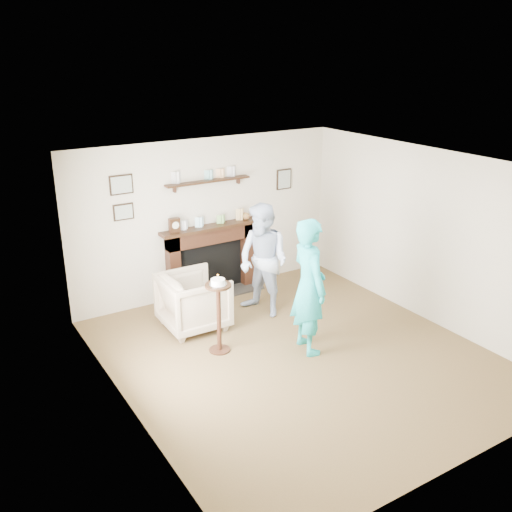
# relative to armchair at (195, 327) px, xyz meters

# --- Properties ---
(ground) EXTENTS (5.00, 5.00, 0.00)m
(ground) POSITION_rel_armchair_xyz_m (0.78, -1.45, 0.00)
(ground) COLOR brown
(ground) RESTS_ON ground
(room_shell) EXTENTS (4.54, 5.02, 2.52)m
(room_shell) POSITION_rel_armchair_xyz_m (0.78, -0.76, 1.62)
(room_shell) COLOR beige
(room_shell) RESTS_ON ground
(armchair) EXTENTS (0.90, 0.87, 0.80)m
(armchair) POSITION_rel_armchair_xyz_m (0.00, 0.00, 0.00)
(armchair) COLOR tan
(armchair) RESTS_ON ground
(man) EXTENTS (0.86, 0.98, 1.69)m
(man) POSITION_rel_armchair_xyz_m (1.08, -0.14, 0.00)
(man) COLOR silver
(man) RESTS_ON ground
(woman) EXTENTS (0.54, 0.72, 1.81)m
(woman) POSITION_rel_armchair_xyz_m (0.99, -1.36, 0.00)
(woman) COLOR #1DA991
(woman) RESTS_ON ground
(pedestal_table) EXTENTS (0.34, 0.34, 1.09)m
(pedestal_table) POSITION_rel_armchair_xyz_m (-0.02, -0.79, 0.67)
(pedestal_table) COLOR black
(pedestal_table) RESTS_ON ground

